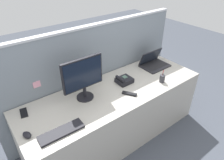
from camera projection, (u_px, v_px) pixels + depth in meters
name	position (u px, v px, depth m)	size (l,w,h in m)	color
ground_plane	(114.00, 133.00, 2.76)	(10.00, 10.00, 0.00)	#424751
desk	(114.00, 113.00, 2.57)	(2.26, 0.76, 0.71)	#ADA89E
cubicle_divider	(95.00, 77.00, 2.66)	(2.51, 0.08, 1.39)	gray
desktop_monitor	(83.00, 76.00, 2.12)	(0.47, 0.19, 0.48)	black
laptop	(153.00, 62.00, 2.87)	(0.38, 0.28, 0.21)	#232328
desk_phone	(124.00, 80.00, 2.50)	(0.19, 0.16, 0.09)	black
keyboard_main	(61.00, 132.00, 1.82)	(0.41, 0.13, 0.02)	black
computer_mouse_right_hand	(27.00, 135.00, 1.78)	(0.06, 0.10, 0.03)	black
pen_cup	(162.00, 78.00, 2.51)	(0.07, 0.07, 0.18)	#333338
cell_phone_black_slab	(24.00, 113.00, 2.04)	(0.07, 0.15, 0.01)	black
tv_remote	(129.00, 94.00, 2.30)	(0.04, 0.17, 0.02)	black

